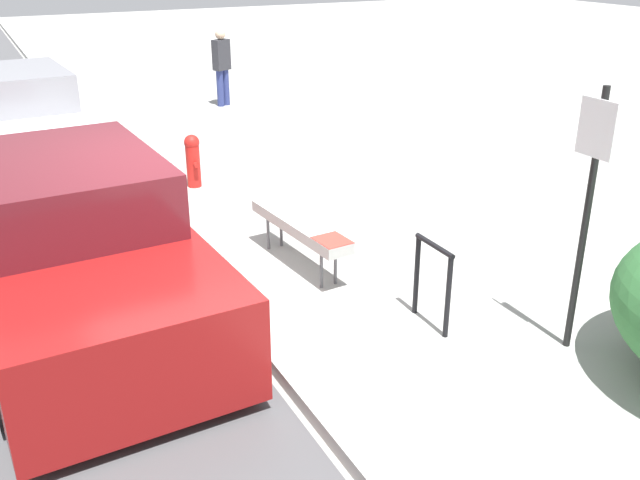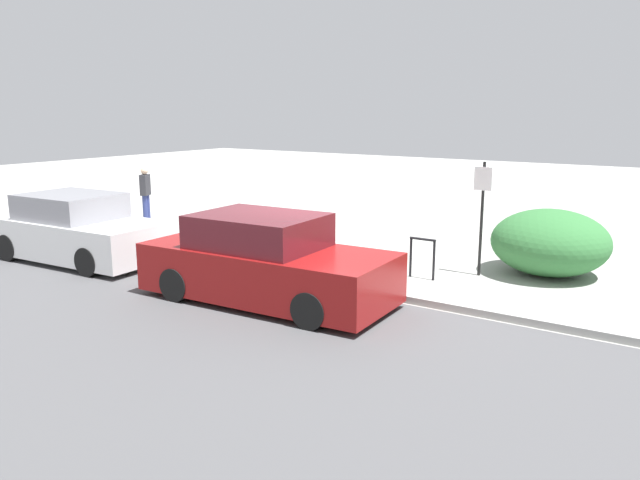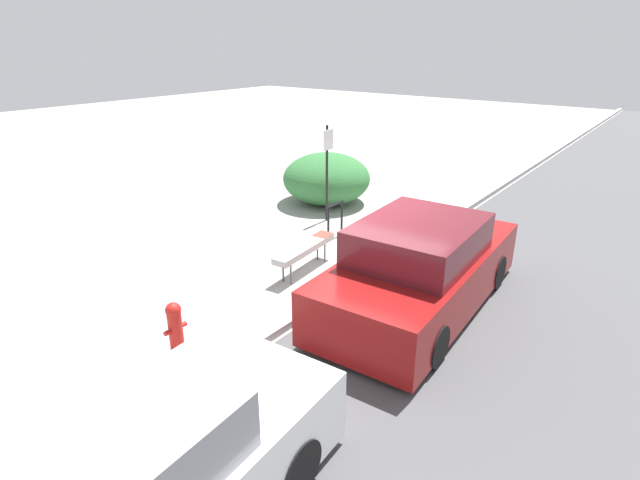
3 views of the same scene
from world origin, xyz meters
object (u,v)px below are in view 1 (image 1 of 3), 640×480
(bench, at_px, (300,226))
(sign_post, at_px, (588,199))
(fire_hydrant, at_px, (193,159))
(parked_car_near, at_px, (74,249))
(parked_car_far, at_px, (17,124))
(bike_rack, at_px, (433,276))
(pedestrian, at_px, (222,65))

(bench, relative_size, sign_post, 0.73)
(fire_hydrant, bearing_deg, parked_car_near, -33.65)
(parked_car_far, bearing_deg, fire_hydrant, 40.54)
(bike_rack, xyz_separation_m, sign_post, (0.86, 0.86, 0.88))
(bench, distance_m, parked_car_far, 5.82)
(fire_hydrant, xyz_separation_m, parked_car_far, (-2.18, -2.12, 0.26))
(sign_post, distance_m, fire_hydrant, 6.02)
(bench, bearing_deg, pedestrian, 161.09)
(bench, bearing_deg, bike_rack, 12.13)
(sign_post, height_order, parked_car_far, sign_post)
(parked_car_far, bearing_deg, sign_post, 21.60)
(sign_post, bearing_deg, pedestrian, 176.76)
(parked_car_near, bearing_deg, bike_rack, 56.97)
(pedestrian, bearing_deg, bench, 51.88)
(bike_rack, xyz_separation_m, pedestrian, (-9.77, 1.46, 0.35))
(parked_car_near, distance_m, parked_car_far, 5.37)
(sign_post, relative_size, pedestrian, 1.45)
(sign_post, xyz_separation_m, fire_hydrant, (-5.72, -1.60, -0.98))
(parked_car_near, bearing_deg, sign_post, 52.96)
(bike_rack, distance_m, parked_car_near, 3.32)
(pedestrian, distance_m, parked_car_far, 5.12)
(bike_rack, bearing_deg, pedestrian, 171.49)
(fire_hydrant, height_order, parked_car_far, parked_car_far)
(sign_post, distance_m, parked_car_far, 8.76)
(bike_rack, distance_m, sign_post, 1.50)
(sign_post, xyz_separation_m, parked_car_far, (-7.90, -3.72, -0.72))
(parked_car_near, bearing_deg, fire_hydrant, 143.40)
(bench, xyz_separation_m, pedestrian, (-8.06, 1.99, 0.39))
(bike_rack, distance_m, fire_hydrant, 4.91)
(pedestrian, relative_size, parked_car_far, 0.37)
(bike_rack, height_order, parked_car_far, parked_car_far)
(fire_hydrant, distance_m, parked_car_far, 3.05)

